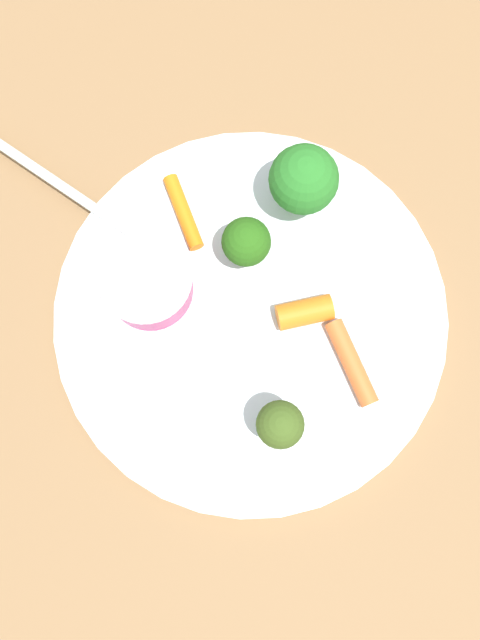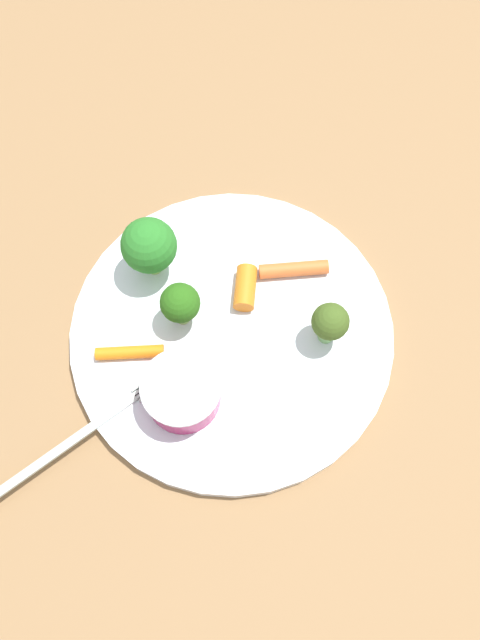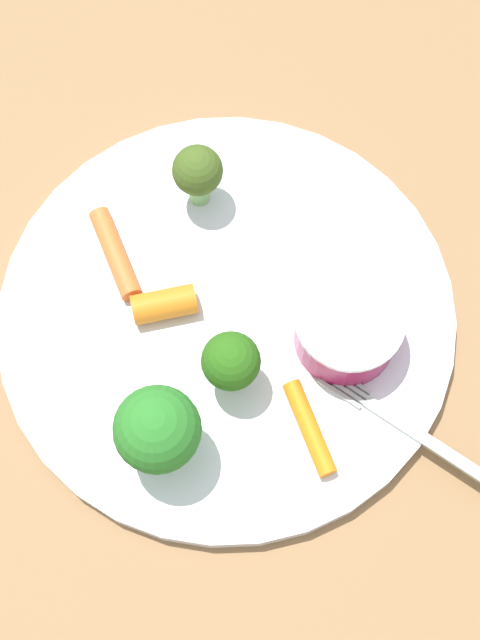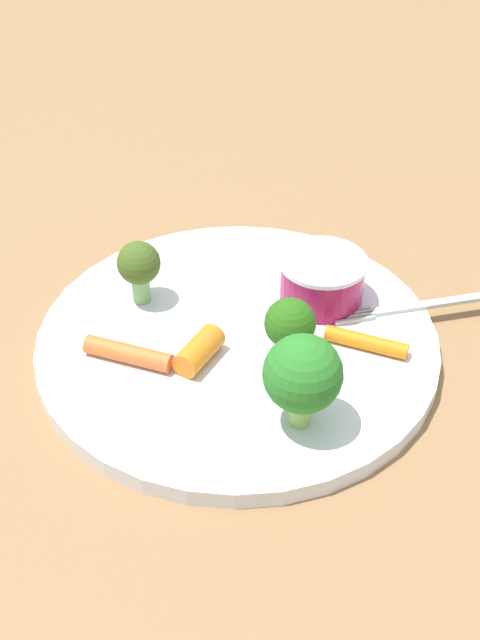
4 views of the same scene
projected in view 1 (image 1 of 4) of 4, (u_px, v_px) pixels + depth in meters
The scene contains 10 objects.
ground_plane at pixel (250, 318), 0.46m from camera, with size 2.40×2.40×0.00m, color olive.
plate at pixel (251, 316), 0.45m from camera, with size 0.26×0.26×0.01m, color white.
sauce_cup at pixel (149, 280), 0.43m from camera, with size 0.06×0.06×0.03m.
broccoli_floret_0 at pixel (304, 180), 0.43m from camera, with size 0.04×0.04×0.06m.
broccoli_floret_1 at pixel (246, 242), 0.43m from camera, with size 0.03×0.03×0.05m.
broccoli_floret_2 at pixel (280, 425), 0.40m from camera, with size 0.03×0.03×0.05m.
carrot_stick_0 at pixel (305, 312), 0.44m from camera, with size 0.02×0.02×0.04m, color orange.
carrot_stick_1 at pixel (183, 212), 0.46m from camera, with size 0.01×0.01×0.05m, color orange.
carrot_stick_2 at pixel (352, 363), 0.43m from camera, with size 0.01×0.01×0.06m, color orange.
fork at pixel (64, 188), 0.46m from camera, with size 0.18×0.07×0.00m.
Camera 1 is at (-0.02, 0.09, 0.45)m, focal length 37.92 mm.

